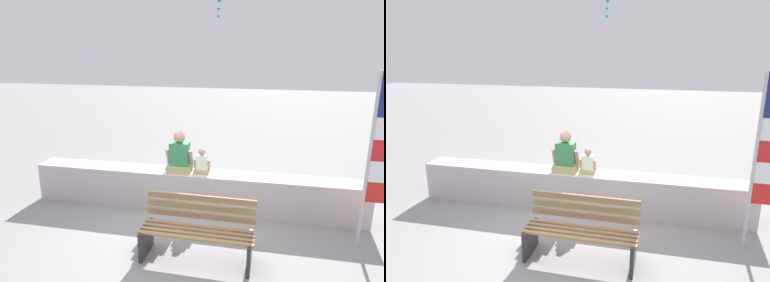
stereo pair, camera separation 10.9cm
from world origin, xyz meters
TOP-DOWN VIEW (x-y plane):
  - ground_plane at (0.00, 0.00)m, footprint 40.00×40.00m
  - seawall_ledge at (0.00, 0.91)m, footprint 6.18×0.51m
  - park_bench at (0.39, -0.65)m, footprint 1.65×0.63m
  - person_adult at (-0.26, 0.91)m, footprint 0.51×0.37m
  - person_child at (0.16, 0.91)m, footprint 0.31×0.23m
  - flag_banner at (2.90, 0.17)m, footprint 0.42×0.05m

SIDE VIEW (x-z plane):
  - ground_plane at x=0.00m, z-range 0.00..0.00m
  - seawall_ledge at x=0.00m, z-range 0.00..0.73m
  - park_bench at x=0.39m, z-range -0.02..0.86m
  - person_child at x=0.16m, z-range 0.68..1.15m
  - person_adult at x=-0.26m, z-range 0.64..1.41m
  - flag_banner at x=2.90m, z-range 0.23..2.92m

